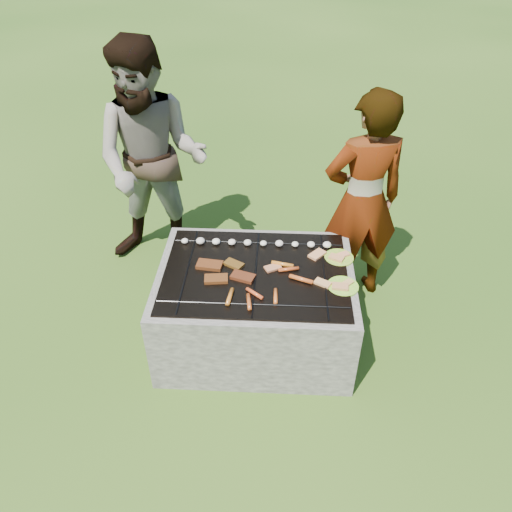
{
  "coord_description": "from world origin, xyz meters",
  "views": [
    {
      "loc": [
        0.13,
        -2.54,
        2.67
      ],
      "look_at": [
        0.0,
        0.05,
        0.7
      ],
      "focal_mm": 35.0,
      "sensor_mm": 36.0,
      "label": 1
    }
  ],
  "objects": [
    {
      "name": "lawn",
      "position": [
        0.0,
        0.0,
        0.0
      ],
      "size": [
        60.0,
        60.0,
        0.0
      ],
      "primitive_type": "plane",
      "color": "#234A12",
      "rests_on": "ground"
    },
    {
      "name": "fire_pit",
      "position": [
        0.0,
        0.0,
        0.28
      ],
      "size": [
        1.3,
        1.0,
        0.62
      ],
      "color": "gray",
      "rests_on": "ground"
    },
    {
      "name": "pork_slabs",
      "position": [
        -0.21,
        -0.02,
        0.62
      ],
      "size": [
        0.4,
        0.27,
        0.02
      ],
      "color": "brown",
      "rests_on": "fire_pit"
    },
    {
      "name": "plate_far",
      "position": [
        0.56,
        0.18,
        0.61
      ],
      "size": [
        0.25,
        0.25,
        0.03
      ],
      "color": "yellow",
      "rests_on": "fire_pit"
    },
    {
      "name": "bread_on_grate",
      "position": [
        0.33,
        0.07,
        0.62
      ],
      "size": [
        0.44,
        0.42,
        0.02
      ],
      "color": "tan",
      "rests_on": "fire_pit"
    },
    {
      "name": "cook",
      "position": [
        0.74,
        0.58,
        0.82
      ],
      "size": [
        0.67,
        0.52,
        1.64
      ],
      "primitive_type": "imported",
      "rotation": [
        0.0,
        0.0,
        3.37
      ],
      "color": "#9F9485",
      "rests_on": "ground"
    },
    {
      "name": "plate_near",
      "position": [
        0.56,
        -0.12,
        0.61
      ],
      "size": [
        0.21,
        0.21,
        0.03
      ],
      "color": "#E5FF3C",
      "rests_on": "fire_pit"
    },
    {
      "name": "bystander",
      "position": [
        -0.85,
        0.93,
        0.92
      ],
      "size": [
        0.94,
        0.75,
        1.84
      ],
      "primitive_type": "imported",
      "rotation": [
        0.0,
        0.0,
        -0.06
      ],
      "color": "gray",
      "rests_on": "ground"
    },
    {
      "name": "sausages",
      "position": [
        0.11,
        -0.14,
        0.63
      ],
      "size": [
        0.54,
        0.48,
        0.03
      ],
      "color": "orange",
      "rests_on": "fire_pit"
    },
    {
      "name": "mushrooms",
      "position": [
        -0.02,
        0.29,
        0.63
      ],
      "size": [
        1.05,
        0.06,
        0.04
      ],
      "color": "#F2E7CD",
      "rests_on": "fire_pit"
    }
  ]
}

